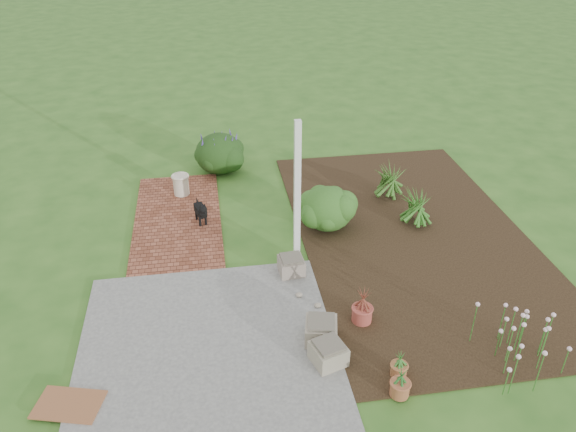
{
  "coord_description": "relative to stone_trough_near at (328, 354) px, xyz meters",
  "views": [
    {
      "loc": [
        -1.05,
        -7.53,
        5.5
      ],
      "look_at": [
        0.2,
        0.4,
        0.7
      ],
      "focal_mm": 35.0,
      "sensor_mm": 36.0,
      "label": 1
    }
  ],
  "objects": [
    {
      "name": "stone_trough_near",
      "position": [
        0.0,
        0.0,
        0.0
      ],
      "size": [
        0.52,
        0.52,
        0.27
      ],
      "primitive_type": "cube",
      "rotation": [
        0.0,
        0.0,
        0.3
      ],
      "color": "slate",
      "rests_on": "concrete_patio"
    },
    {
      "name": "ground",
      "position": [
        -0.31,
        2.3,
        -0.18
      ],
      "size": [
        80.0,
        80.0,
        0.0
      ],
      "primitive_type": "plane",
      "color": "#2C5A1C",
      "rests_on": "ground"
    },
    {
      "name": "garden_bed",
      "position": [
        2.19,
        2.8,
        -0.16
      ],
      "size": [
        4.0,
        7.0,
        0.03
      ],
      "primitive_type": "cube",
      "color": "black",
      "rests_on": "ground"
    },
    {
      "name": "agapanthus_clump_back",
      "position": [
        2.33,
        3.2,
        0.25
      ],
      "size": [
        0.96,
        0.96,
        0.79
      ],
      "primitive_type": null,
      "rotation": [
        0.0,
        0.0,
        0.1
      ],
      "color": "#104310",
      "rests_on": "garden_bed"
    },
    {
      "name": "cream_ceramic_urn",
      "position": [
        -1.93,
        4.99,
        0.07
      ],
      "size": [
        0.4,
        0.4,
        0.41
      ],
      "primitive_type": "cylinder",
      "rotation": [
        0.0,
        0.0,
        -0.37
      ],
      "color": "beige",
      "rests_on": "brick_path"
    },
    {
      "name": "stone_trough_far",
      "position": [
        -0.16,
        2.02,
        -0.01
      ],
      "size": [
        0.42,
        0.42,
        0.26
      ],
      "primitive_type": "cube",
      "rotation": [
        0.0,
        0.0,
        0.07
      ],
      "color": "gray",
      "rests_on": "concrete_patio"
    },
    {
      "name": "coir_doormat",
      "position": [
        -3.26,
        -0.22,
        -0.13
      ],
      "size": [
        0.89,
        0.69,
        0.02
      ],
      "primitive_type": "cube",
      "rotation": [
        0.0,
        0.0,
        -0.26
      ],
      "color": "brown",
      "rests_on": "concrete_patio"
    },
    {
      "name": "veranda_post",
      "position": [
        -0.01,
        2.4,
        1.07
      ],
      "size": [
        0.1,
        0.1,
        2.5
      ],
      "primitive_type": "cube",
      "color": "white",
      "rests_on": "ground"
    },
    {
      "name": "stone_trough_mid",
      "position": [
        -0.01,
        0.43,
        0.01
      ],
      "size": [
        0.52,
        0.52,
        0.29
      ],
      "primitive_type": "cube",
      "rotation": [
        0.0,
        0.0,
        -0.22
      ],
      "color": "gray",
      "rests_on": "concrete_patio"
    },
    {
      "name": "black_dog",
      "position": [
        -1.56,
        3.78,
        0.13
      ],
      "size": [
        0.25,
        0.52,
        0.46
      ],
      "rotation": [
        0.0,
        0.0,
        0.25
      ],
      "color": "black",
      "rests_on": "brick_path"
    },
    {
      "name": "brick_path",
      "position": [
        -2.01,
        4.05,
        -0.16
      ],
      "size": [
        1.6,
        3.5,
        0.04
      ],
      "primitive_type": "cube",
      "color": "brown",
      "rests_on": "ground"
    },
    {
      "name": "terracotta_pot_small_right",
      "position": [
        0.75,
        -0.67,
        -0.05
      ],
      "size": [
        0.31,
        0.31,
        0.2
      ],
      "primitive_type": "cylinder",
      "rotation": [
        0.0,
        0.0,
        0.37
      ],
      "color": "#945332",
      "rests_on": "garden_bed"
    },
    {
      "name": "concrete_patio",
      "position": [
        -1.56,
        0.55,
        -0.16
      ],
      "size": [
        3.5,
        3.5,
        0.04
      ],
      "primitive_type": "cube",
      "color": "#5E5E5B",
      "rests_on": "ground"
    },
    {
      "name": "terracotta_pot_bronze",
      "position": [
        0.66,
        0.73,
        -0.03
      ],
      "size": [
        0.37,
        0.37,
        0.24
      ],
      "primitive_type": "cylinder",
      "rotation": [
        0.0,
        0.0,
        0.33
      ],
      "color": "#993F34",
      "rests_on": "garden_bed"
    },
    {
      "name": "agapanthus_clump_front",
      "position": [
        2.17,
        4.31,
        0.26
      ],
      "size": [
        1.21,
        1.21,
        0.81
      ],
      "primitive_type": null,
      "rotation": [
        0.0,
        0.0,
        0.43
      ],
      "color": "#143F12",
      "rests_on": "garden_bed"
    },
    {
      "name": "terracotta_pot_small_left",
      "position": [
        0.85,
        -0.36,
        -0.06
      ],
      "size": [
        0.28,
        0.28,
        0.18
      ],
      "primitive_type": "cylinder",
      "rotation": [
        0.0,
        0.0,
        -0.4
      ],
      "color": "#945932",
      "rests_on": "garden_bed"
    },
    {
      "name": "purple_flowering_bush",
      "position": [
        -1.1,
        6.01,
        0.27
      ],
      "size": [
        1.28,
        1.28,
        0.89
      ],
      "primitive_type": "ellipsoid",
      "rotation": [
        0.0,
        0.0,
        -0.27
      ],
      "color": "black",
      "rests_on": "ground"
    },
    {
      "name": "pink_flower_patch",
      "position": [
        2.5,
        -0.39,
        0.21
      ],
      "size": [
        1.43,
        1.43,
        0.71
      ],
      "primitive_type": null,
      "rotation": [
        0.0,
        0.0,
        -0.36
      ],
      "color": "#113D0F",
      "rests_on": "garden_bed"
    },
    {
      "name": "evergreen_shrub",
      "position": [
        0.71,
        3.33,
        0.25
      ],
      "size": [
        1.22,
        1.22,
        0.8
      ],
      "primitive_type": "ellipsoid",
      "rotation": [
        0.0,
        0.0,
        -0.38
      ],
      "color": "#144110",
      "rests_on": "garden_bed"
    }
  ]
}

